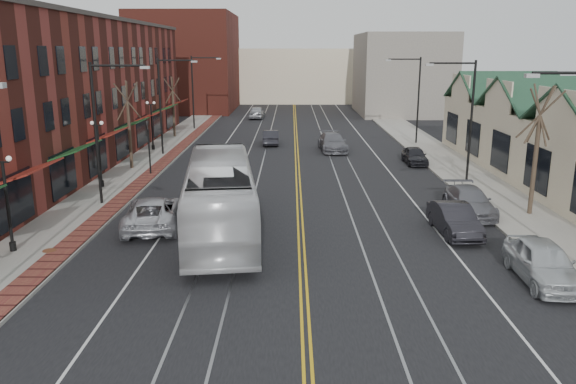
{
  "coord_description": "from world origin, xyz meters",
  "views": [
    {
      "loc": [
        -0.48,
        -15.38,
        8.78
      ],
      "look_at": [
        -0.63,
        11.35,
        2.0
      ],
      "focal_mm": 35.0,
      "sensor_mm": 36.0,
      "label": 1
    }
  ],
  "objects_px": {
    "parked_suv": "(153,212)",
    "parked_car_a": "(543,262)",
    "transit_bus": "(220,196)",
    "parked_car_b": "(454,220)",
    "parked_car_c": "(469,201)",
    "parked_car_d": "(415,156)"
  },
  "relations": [
    {
      "from": "parked_suv",
      "to": "parked_car_b",
      "type": "bearing_deg",
      "value": 168.56
    },
    {
      "from": "parked_car_a",
      "to": "parked_car_d",
      "type": "distance_m",
      "value": 23.3
    },
    {
      "from": "parked_suv",
      "to": "parked_car_b",
      "type": "distance_m",
      "value": 15.03
    },
    {
      "from": "parked_suv",
      "to": "parked_car_a",
      "type": "xyz_separation_m",
      "value": [
        16.8,
        -6.8,
        0.01
      ]
    },
    {
      "from": "parked_suv",
      "to": "parked_car_c",
      "type": "distance_m",
      "value": 16.98
    },
    {
      "from": "parked_suv",
      "to": "parked_car_d",
      "type": "distance_m",
      "value": 23.54
    },
    {
      "from": "transit_bus",
      "to": "parked_suv",
      "type": "distance_m",
      "value": 3.78
    },
    {
      "from": "transit_bus",
      "to": "parked_car_d",
      "type": "bearing_deg",
      "value": -134.51
    },
    {
      "from": "parked_car_b",
      "to": "parked_car_d",
      "type": "xyz_separation_m",
      "value": [
        1.8,
        17.49,
        -0.07
      ]
    },
    {
      "from": "parked_car_b",
      "to": "parked_car_c",
      "type": "height_order",
      "value": "parked_car_b"
    },
    {
      "from": "parked_car_a",
      "to": "transit_bus",
      "type": "bearing_deg",
      "value": 157.45
    },
    {
      "from": "parked_suv",
      "to": "parked_car_a",
      "type": "distance_m",
      "value": 18.13
    },
    {
      "from": "parked_car_d",
      "to": "parked_car_a",
      "type": "bearing_deg",
      "value": -90.14
    },
    {
      "from": "parked_car_a",
      "to": "parked_car_b",
      "type": "xyz_separation_m",
      "value": [
        -1.8,
        5.81,
        -0.07
      ]
    },
    {
      "from": "transit_bus",
      "to": "parked_suv",
      "type": "height_order",
      "value": "transit_bus"
    },
    {
      "from": "parked_car_a",
      "to": "parked_car_c",
      "type": "height_order",
      "value": "parked_car_a"
    },
    {
      "from": "parked_car_b",
      "to": "parked_suv",
      "type": "bearing_deg",
      "value": 173.72
    },
    {
      "from": "transit_bus",
      "to": "parked_car_a",
      "type": "bearing_deg",
      "value": 148.6
    },
    {
      "from": "parked_car_a",
      "to": "parked_suv",
      "type": "bearing_deg",
      "value": 159.76
    },
    {
      "from": "parked_suv",
      "to": "parked_car_a",
      "type": "height_order",
      "value": "parked_car_a"
    },
    {
      "from": "parked_car_a",
      "to": "parked_car_d",
      "type": "xyz_separation_m",
      "value": [
        0.0,
        23.3,
        -0.13
      ]
    },
    {
      "from": "parked_car_b",
      "to": "parked_car_d",
      "type": "bearing_deg",
      "value": 81.63
    }
  ]
}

